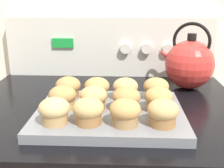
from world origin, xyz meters
TOP-DOWN VIEW (x-y plane):
  - control_panel at (0.00, 0.61)m, footprint 0.74×0.07m
  - muffin_pan at (0.02, 0.22)m, footprint 0.35×0.27m
  - muffin_r0_c0 at (-0.09, 0.14)m, footprint 0.07×0.07m
  - muffin_r0_c1 at (-0.02, 0.14)m, footprint 0.07×0.07m
  - muffin_r0_c2 at (0.06, 0.14)m, footprint 0.07×0.07m
  - muffin_r0_c3 at (0.13, 0.14)m, footprint 0.07×0.07m
  - muffin_r1_c0 at (-0.09, 0.22)m, footprint 0.07×0.07m
  - muffin_r1_c1 at (-0.02, 0.22)m, footprint 0.07×0.07m
  - muffin_r1_c2 at (0.06, 0.21)m, footprint 0.07×0.07m
  - muffin_r1_c3 at (0.13, 0.22)m, footprint 0.07×0.07m
  - muffin_r2_c0 at (-0.10, 0.30)m, footprint 0.07×0.07m
  - muffin_r2_c1 at (-0.02, 0.29)m, footprint 0.07×0.07m
  - muffin_r2_c2 at (0.06, 0.29)m, footprint 0.07×0.07m
  - muffin_r2_c3 at (0.14, 0.30)m, footprint 0.07×0.07m
  - tea_kettle at (0.26, 0.46)m, footprint 0.19×0.15m

SIDE VIEW (x-z plane):
  - muffin_pan at x=0.02m, z-range 0.88..0.90m
  - muffin_r0_c0 at x=-0.09m, z-range 0.90..0.96m
  - muffin_r0_c1 at x=-0.02m, z-range 0.90..0.96m
  - muffin_r0_c2 at x=0.06m, z-range 0.90..0.96m
  - muffin_r0_c3 at x=0.13m, z-range 0.90..0.96m
  - muffin_r1_c0 at x=-0.09m, z-range 0.90..0.96m
  - muffin_r1_c1 at x=-0.02m, z-range 0.90..0.96m
  - muffin_r1_c2 at x=0.06m, z-range 0.90..0.96m
  - muffin_r1_c3 at x=0.13m, z-range 0.90..0.96m
  - muffin_r2_c0 at x=-0.10m, z-range 0.90..0.96m
  - muffin_r2_c1 at x=-0.02m, z-range 0.90..0.96m
  - muffin_r2_c2 at x=0.06m, z-range 0.90..0.96m
  - muffin_r2_c3 at x=0.14m, z-range 0.90..0.96m
  - tea_kettle at x=0.26m, z-range 0.86..1.07m
  - control_panel at x=0.00m, z-range 0.88..1.09m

